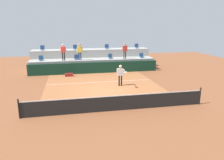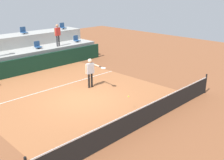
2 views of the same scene
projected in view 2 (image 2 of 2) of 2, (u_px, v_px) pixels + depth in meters
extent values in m
plane|color=brown|center=(83.00, 99.00, 13.71)|extent=(40.00, 40.00, 0.00)
cube|color=#A36038|center=(71.00, 94.00, 14.38)|extent=(9.00, 10.00, 0.01)
cube|color=silver|center=(56.00, 87.00, 15.31)|extent=(9.00, 0.06, 0.00)
cylinder|color=black|center=(206.00, 84.00, 14.35)|extent=(0.08, 0.08, 1.07)
cube|color=black|center=(145.00, 116.00, 10.89)|extent=(10.40, 0.01, 0.87)
cube|color=white|center=(145.00, 106.00, 10.75)|extent=(10.40, 0.02, 0.05)
cube|color=#0F3323|center=(24.00, 66.00, 17.54)|extent=(13.00, 0.16, 1.10)
cube|color=#9E9E99|center=(15.00, 61.00, 18.39)|extent=(13.00, 1.80, 1.25)
cube|color=#9E9E99|center=(2.00, 51.00, 19.45)|extent=(13.00, 1.80, 2.10)
cylinder|color=#2D2D33|center=(38.00, 48.00, 19.29)|extent=(0.08, 0.08, 0.10)
cube|color=navy|center=(38.00, 47.00, 19.26)|extent=(0.44, 0.40, 0.04)
cube|color=navy|center=(37.00, 44.00, 19.31)|extent=(0.44, 0.04, 0.38)
cylinder|color=#2D2D33|center=(77.00, 41.00, 21.63)|extent=(0.08, 0.08, 0.10)
cube|color=navy|center=(77.00, 41.00, 21.61)|extent=(0.44, 0.40, 0.04)
cube|color=navy|center=(76.00, 38.00, 21.66)|extent=(0.44, 0.04, 0.38)
cylinder|color=#2D2D33|center=(24.00, 33.00, 20.18)|extent=(0.08, 0.08, 0.10)
cube|color=navy|center=(24.00, 32.00, 20.16)|extent=(0.44, 0.40, 0.04)
cube|color=navy|center=(23.00, 29.00, 20.21)|extent=(0.44, 0.04, 0.38)
cylinder|color=#2D2D33|center=(63.00, 29.00, 22.56)|extent=(0.08, 0.08, 0.10)
cube|color=navy|center=(63.00, 28.00, 22.53)|extent=(0.44, 0.40, 0.04)
cube|color=navy|center=(62.00, 25.00, 22.59)|extent=(0.44, 0.04, 0.38)
cylinder|color=black|center=(89.00, 81.00, 15.16)|extent=(0.12, 0.12, 0.83)
cylinder|color=black|center=(92.00, 80.00, 15.27)|extent=(0.12, 0.12, 0.83)
cube|color=#B2B2B7|center=(90.00, 68.00, 14.98)|extent=(0.47, 0.24, 0.59)
sphere|color=beige|center=(90.00, 61.00, 14.84)|extent=(0.25, 0.25, 0.22)
cylinder|color=beige|center=(86.00, 69.00, 14.83)|extent=(0.08, 0.08, 0.55)
cylinder|color=beige|center=(96.00, 65.00, 14.87)|extent=(0.14, 0.53, 0.07)
cylinder|color=black|center=(100.00, 67.00, 14.60)|extent=(0.07, 0.26, 0.04)
ellipsoid|color=silver|center=(103.00, 68.00, 14.39)|extent=(0.30, 0.35, 0.03)
cylinder|color=#2D2D33|center=(57.00, 41.00, 19.90)|extent=(0.12, 0.12, 0.80)
cylinder|color=#2D2D33|center=(59.00, 41.00, 20.04)|extent=(0.12, 0.12, 0.80)
cube|color=red|center=(57.00, 32.00, 19.75)|extent=(0.45, 0.22, 0.57)
sphere|color=#A87A5B|center=(57.00, 26.00, 19.61)|extent=(0.24, 0.24, 0.22)
cylinder|color=#A87A5B|center=(55.00, 32.00, 19.56)|extent=(0.08, 0.08, 0.53)
cylinder|color=#A87A5B|center=(60.00, 31.00, 19.93)|extent=(0.08, 0.08, 0.53)
sphere|color=#CCE033|center=(129.00, 96.00, 12.18)|extent=(0.07, 0.07, 0.07)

